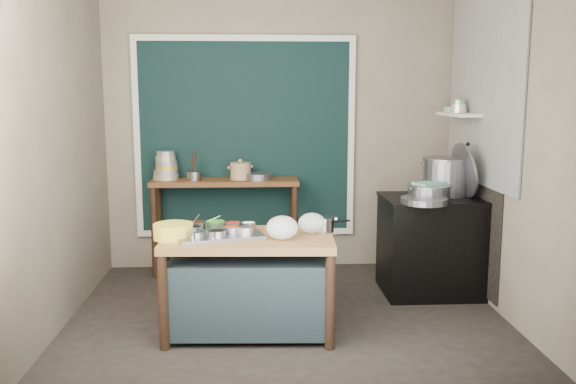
{
  "coord_description": "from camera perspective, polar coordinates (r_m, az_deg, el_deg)",
  "views": [
    {
      "loc": [
        -0.25,
        -4.71,
        1.8
      ],
      "look_at": [
        0.02,
        0.25,
        0.99
      ],
      "focal_mm": 38.0,
      "sensor_mm": 36.0,
      "label": 1
    }
  ],
  "objects": [
    {
      "name": "plastic_bag_b",
      "position": [
        4.59,
        2.25,
        -2.94
      ],
      "size": [
        0.26,
        0.24,
        0.16
      ],
      "primitive_type": "ellipsoid",
      "rotation": [
        0.0,
        0.0,
        -0.33
      ],
      "color": "white",
      "rests_on": "prep_table"
    },
    {
      "name": "curtain_panel",
      "position": [
        6.2,
        -4.04,
        5.12
      ],
      "size": [
        2.1,
        0.02,
        1.9
      ],
      "primitive_type": "cube",
      "color": "black",
      "rests_on": "back_wall"
    },
    {
      "name": "right_wall",
      "position": [
        5.14,
        19.98,
        4.27
      ],
      "size": [
        0.02,
        3.0,
        2.8
      ],
      "primitive_type": "cube",
      "color": "#776E5B",
      "rests_on": "floor"
    },
    {
      "name": "stove_top",
      "position": [
        5.58,
        13.6,
        -0.61
      ],
      "size": [
        0.92,
        0.69,
        0.03
      ],
      "primitive_type": "cube",
      "color": "black",
      "rests_on": "stove_block"
    },
    {
      "name": "shelf_bowl_green",
      "position": [
        6.1,
        14.98,
        7.47
      ],
      "size": [
        0.15,
        0.15,
        0.05
      ],
      "primitive_type": "cylinder",
      "rotation": [
        0.0,
        0.0,
        -0.15
      ],
      "color": "gray",
      "rests_on": "wall_shelf"
    },
    {
      "name": "stove_block",
      "position": [
        5.67,
        13.43,
        -4.99
      ],
      "size": [
        0.9,
        0.68,
        0.85
      ],
      "primitive_type": "cube",
      "color": "black",
      "rests_on": "floor"
    },
    {
      "name": "floor",
      "position": [
        5.06,
        -0.07,
        -11.68
      ],
      "size": [
        3.5,
        3.0,
        0.02
      ],
      "primitive_type": "cube",
      "color": "#28241F",
      "rests_on": "ground"
    },
    {
      "name": "ceramic_crock",
      "position": [
        6.04,
        -4.47,
        1.88
      ],
      "size": [
        0.28,
        0.28,
        0.15
      ],
      "primitive_type": null,
      "rotation": [
        0.0,
        0.0,
        0.38
      ],
      "color": "#9C8155",
      "rests_on": "back_counter"
    },
    {
      "name": "curtain_frame",
      "position": [
        6.19,
        -4.04,
        5.11
      ],
      "size": [
        2.22,
        0.03,
        2.02
      ],
      "primitive_type": null,
      "color": "beige",
      "rests_on": "back_wall"
    },
    {
      "name": "green_cloth",
      "position": [
        5.45,
        13.07,
        0.78
      ],
      "size": [
        0.3,
        0.28,
        0.02
      ],
      "primitive_type": "cube",
      "rotation": [
        0.0,
        0.0,
        0.46
      ],
      "color": "#589582",
      "rests_on": "steamer"
    },
    {
      "name": "back_counter",
      "position": [
        6.15,
        -5.84,
        -3.2
      ],
      "size": [
        1.45,
        0.4,
        0.95
      ],
      "primitive_type": "cube",
      "color": "#553318",
      "rests_on": "floor"
    },
    {
      "name": "saucepan",
      "position": [
        4.66,
        3.13,
        -3.02
      ],
      "size": [
        0.26,
        0.26,
        0.11
      ],
      "primitive_type": null,
      "rotation": [
        0.0,
        0.0,
        0.27
      ],
      "color": "gray",
      "rests_on": "prep_table"
    },
    {
      "name": "shelf_bowl_stack",
      "position": [
        5.87,
        15.71,
        7.68
      ],
      "size": [
        0.15,
        0.15,
        0.12
      ],
      "color": "silver",
      "rests_on": "wall_shelf"
    },
    {
      "name": "utensil_cup",
      "position": [
        6.03,
        -8.79,
        1.5
      ],
      "size": [
        0.19,
        0.19,
        0.09
      ],
      "primitive_type": "cylinder",
      "rotation": [
        0.0,
        0.0,
        0.39
      ],
      "color": "gray",
      "rests_on": "back_counter"
    },
    {
      "name": "soot_patch",
      "position": [
        5.83,
        16.94,
        -1.99
      ],
      "size": [
        0.01,
        1.3,
        1.3
      ],
      "primitive_type": "cube",
      "color": "black",
      "rests_on": "right_wall"
    },
    {
      "name": "left_wall",
      "position": [
        4.97,
        -20.86,
        4.07
      ],
      "size": [
        0.02,
        3.0,
        2.8
      ],
      "primitive_type": "cube",
      "color": "#776E5B",
      "rests_on": "floor"
    },
    {
      "name": "bowl_stack",
      "position": [
        6.14,
        -11.34,
        2.31
      ],
      "size": [
        0.25,
        0.25,
        0.28
      ],
      "color": "tan",
      "rests_on": "back_counter"
    },
    {
      "name": "plastic_bag_a",
      "position": [
        4.4,
        -0.55,
        -3.36
      ],
      "size": [
        0.29,
        0.28,
        0.17
      ],
      "primitive_type": "ellipsoid",
      "rotation": [
        0.0,
        0.0,
        -0.43
      ],
      "color": "white",
      "rests_on": "prep_table"
    },
    {
      "name": "wide_bowl",
      "position": [
        6.0,
        -2.8,
        1.46
      ],
      "size": [
        0.28,
        0.28,
        0.06
      ],
      "primitive_type": "cylinder",
      "rotation": [
        0.0,
        0.0,
        -0.12
      ],
      "color": "gray",
      "rests_on": "back_counter"
    },
    {
      "name": "yellow_basin",
      "position": [
        4.51,
        -10.68,
        -3.62
      ],
      "size": [
        0.31,
        0.31,
        0.11
      ],
      "primitive_type": "cylinder",
      "rotation": [
        0.0,
        0.0,
        0.07
      ],
      "color": "yellow",
      "rests_on": "prep_table"
    },
    {
      "name": "steamer",
      "position": [
        5.46,
        13.04,
        0.03
      ],
      "size": [
        0.51,
        0.51,
        0.13
      ],
      "primitive_type": null,
      "rotation": [
        0.0,
        0.0,
        0.39
      ],
      "color": "gray",
      "rests_on": "stove_top"
    },
    {
      "name": "pot_lid",
      "position": [
        5.59,
        16.18,
        1.96
      ],
      "size": [
        0.16,
        0.5,
        0.49
      ],
      "primitive_type": "cylinder",
      "rotation": [
        0.0,
        1.36,
        0.07
      ],
      "color": "gray",
      "rests_on": "stove_top"
    },
    {
      "name": "prep_table",
      "position": [
        4.64,
        -3.65,
        -8.62
      ],
      "size": [
        1.28,
        0.78,
        0.75
      ],
      "primitive_type": "cube",
      "rotation": [
        0.0,
        0.0,
        -0.05
      ],
      "color": "brown",
      "rests_on": "floor"
    },
    {
      "name": "shallow_pan",
      "position": [
        5.22,
        12.63,
        -0.8
      ],
      "size": [
        0.46,
        0.46,
        0.05
      ],
      "primitive_type": "cylinder",
      "rotation": [
        0.0,
        0.0,
        -0.21
      ],
      "color": "gray",
      "rests_on": "stove_top"
    },
    {
      "name": "stock_pot",
      "position": [
        5.69,
        14.5,
        1.42
      ],
      "size": [
        0.5,
        0.5,
        0.34
      ],
      "primitive_type": null,
      "rotation": [
        0.0,
        0.0,
        0.15
      ],
      "color": "gray",
      "rests_on": "stove_top"
    },
    {
      "name": "back_wall",
      "position": [
        6.24,
        -0.81,
        5.63
      ],
      "size": [
        3.5,
        0.02,
        2.8
      ],
      "primitive_type": "cube",
      "color": "#776E5B",
      "rests_on": "floor"
    },
    {
      "name": "condiment_bowls",
      "position": [
        4.55,
        -6.71,
        -3.41
      ],
      "size": [
        0.54,
        0.41,
        0.06
      ],
      "color": "gray",
      "rests_on": "condiment_tray"
    },
    {
      "name": "tile_panel",
      "position": [
        5.63,
        17.8,
        9.37
      ],
      "size": [
        0.02,
        1.7,
        1.7
      ],
      "primitive_type": "cube",
      "color": "#B2B2AA",
      "rests_on": "right_wall"
    },
    {
      "name": "condiment_tray",
      "position": [
        4.54,
        -6.53,
        -3.96
      ],
      "size": [
        0.71,
        0.59,
        0.03
      ],
      "primitive_type": "cube",
      "rotation": [
        0.0,
        0.0,
        0.28
      ],
      "color": "gray",
      "rests_on": "prep_table"
    },
    {
      "name": "wall_shelf",
      "position": [
        5.88,
        15.67,
        7.01
      ],
      "size": [
        0.22,
        0.7,
        0.03
      ],
      "primitive_type": "cube",
      "color": "beige",
      "rests_on": "right_wall"
    }
  ]
}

